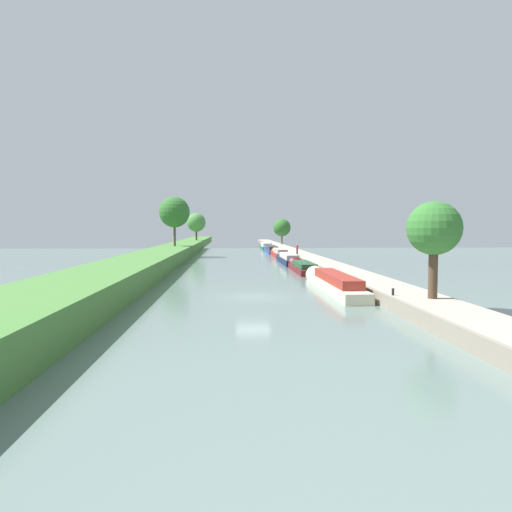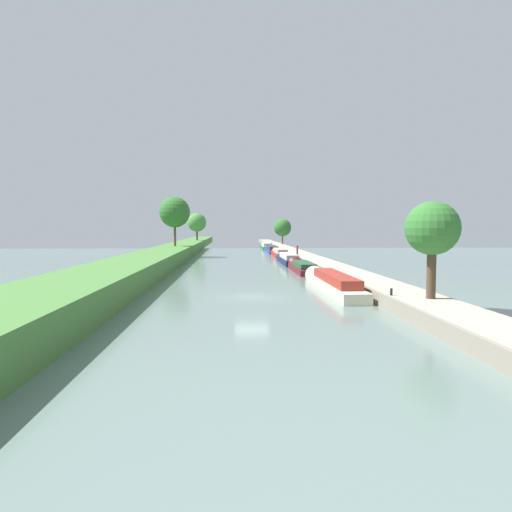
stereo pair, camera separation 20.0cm
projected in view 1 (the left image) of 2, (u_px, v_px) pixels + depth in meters
ground_plane at (253, 297)px, 34.04m from camera, size 160.00×160.00×0.00m
left_grassy_bank at (96, 285)px, 33.34m from camera, size 6.15×260.00×1.94m
right_towpath at (388, 290)px, 34.58m from camera, size 3.61×260.00×0.83m
stone_quay at (362, 290)px, 34.47m from camera, size 0.25×260.00×0.88m
narrowboat_cream at (333, 282)px, 38.09m from camera, size 1.97×16.11×2.01m
narrowboat_maroon at (302, 267)px, 54.03m from camera, size 2.16×11.87×2.05m
narrowboat_navy at (288, 259)px, 66.50m from camera, size 2.10×13.84×2.06m
narrowboat_red at (279, 253)px, 80.06m from camera, size 1.98×13.95×2.07m
narrowboat_blue at (271, 249)px, 95.51m from camera, size 2.13×16.12×2.14m
narrowboat_green at (265, 246)px, 109.90m from camera, size 2.17×13.28×2.21m
tree_rightbank_near at (434, 229)px, 27.67m from camera, size 3.26×3.26×5.91m
tree_rightbank_midnear at (282, 228)px, 117.49m from camera, size 4.47×4.47×6.50m
tree_leftbank_downstream at (196, 222)px, 115.07m from camera, size 4.68×4.68×6.81m
tree_leftbank_upstream at (174, 212)px, 78.63m from camera, size 5.25×5.25×8.45m
person_walking at (297, 249)px, 73.08m from camera, size 0.34×0.34×1.66m
mooring_bollard_near at (393, 292)px, 29.21m from camera, size 0.16×0.16×0.45m
mooring_bollard_far at (271, 244)px, 115.69m from camera, size 0.16×0.16×0.45m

